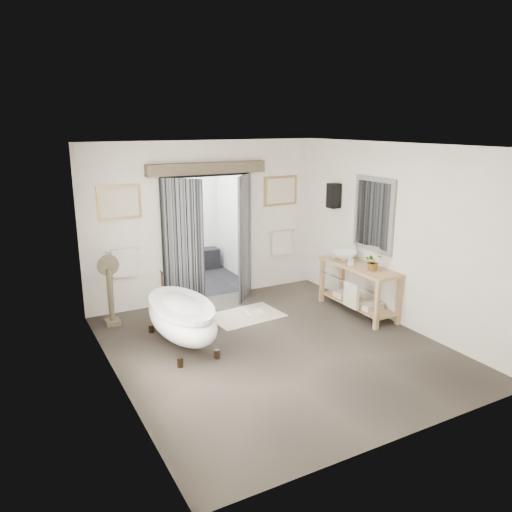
# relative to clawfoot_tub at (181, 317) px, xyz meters

# --- Properties ---
(ground_plane) EXTENTS (5.00, 5.00, 0.00)m
(ground_plane) POSITION_rel_clawfoot_tub_xyz_m (1.16, -0.74, -0.44)
(ground_plane) COLOR #4E473C
(room_shell) EXTENTS (4.52, 5.02, 2.91)m
(room_shell) POSITION_rel_clawfoot_tub_xyz_m (1.13, -0.85, 1.42)
(room_shell) COLOR white
(room_shell) RESTS_ON ground_plane
(shower_room) EXTENTS (2.22, 2.01, 2.51)m
(shower_room) POSITION_rel_clawfoot_tub_xyz_m (1.16, 3.25, 0.46)
(shower_room) COLOR black
(shower_room) RESTS_ON ground_plane
(back_wall_dressing) EXTENTS (3.82, 0.71, 2.52)m
(back_wall_dressing) POSITION_rel_clawfoot_tub_xyz_m (1.16, 1.57, 1.12)
(back_wall_dressing) COLOR black
(back_wall_dressing) RESTS_ON ground_plane
(clawfoot_tub) EXTENTS (0.83, 1.85, 0.90)m
(clawfoot_tub) POSITION_rel_clawfoot_tub_xyz_m (0.00, 0.00, 0.00)
(clawfoot_tub) COLOR #302316
(clawfoot_tub) RESTS_ON ground_plane
(vanity) EXTENTS (0.57, 1.60, 0.85)m
(vanity) POSITION_rel_clawfoot_tub_xyz_m (3.12, -0.21, 0.06)
(vanity) COLOR #A78159
(vanity) RESTS_ON ground_plane
(pedestal_mirror) EXTENTS (0.35, 0.23, 1.18)m
(pedestal_mirror) POSITION_rel_clawfoot_tub_xyz_m (-0.74, 1.27, 0.07)
(pedestal_mirror) COLOR brown
(pedestal_mirror) RESTS_ON ground_plane
(rug) EXTENTS (1.26, 0.90, 0.01)m
(rug) POSITION_rel_clawfoot_tub_xyz_m (1.35, 0.56, -0.43)
(rug) COLOR beige
(rug) RESTS_ON ground_plane
(slippers) EXTENTS (0.35, 0.26, 0.05)m
(slippers) POSITION_rel_clawfoot_tub_xyz_m (1.48, 0.52, -0.40)
(slippers) COLOR white
(slippers) RESTS_ON rug
(basin) EXTENTS (0.57, 0.57, 0.16)m
(basin) POSITION_rel_clawfoot_tub_xyz_m (3.09, 0.17, 0.49)
(basin) COLOR white
(basin) RESTS_ON vanity
(plant) EXTENTS (0.31, 0.27, 0.31)m
(plant) POSITION_rel_clawfoot_tub_xyz_m (3.12, -0.54, 0.56)
(plant) COLOR gray
(plant) RESTS_ON vanity
(soap_bottle_a) EXTENTS (0.09, 0.09, 0.17)m
(soap_bottle_a) POSITION_rel_clawfoot_tub_xyz_m (3.01, -0.11, 0.49)
(soap_bottle_a) COLOR gray
(soap_bottle_a) RESTS_ON vanity
(soap_bottle_b) EXTENTS (0.13, 0.13, 0.15)m
(soap_bottle_b) POSITION_rel_clawfoot_tub_xyz_m (3.06, 0.39, 0.48)
(soap_bottle_b) COLOR gray
(soap_bottle_b) RESTS_ON vanity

